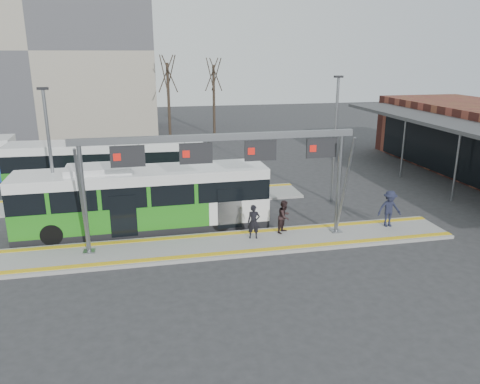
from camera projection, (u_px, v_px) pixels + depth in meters
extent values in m
plane|color=#2D2D30|center=(231.00, 246.00, 22.34)|extent=(120.00, 120.00, 0.00)
cube|color=gray|center=(231.00, 244.00, 22.32)|extent=(22.00, 3.00, 0.15)
cube|color=gray|center=(143.00, 200.00, 29.00)|extent=(20.00, 3.00, 0.15)
cube|color=yellow|center=(226.00, 234.00, 23.37)|extent=(22.00, 0.35, 0.02)
cube|color=yellow|center=(235.00, 252.00, 21.22)|extent=(22.00, 0.35, 0.02)
cube|color=yellow|center=(142.00, 193.00, 30.06)|extent=(20.00, 0.35, 0.02)
cylinder|color=slate|center=(84.00, 199.00, 20.54)|extent=(0.20, 0.20, 5.05)
cube|color=slate|center=(89.00, 251.00, 21.26)|extent=(0.50, 0.50, 0.06)
cylinder|color=slate|center=(82.00, 204.00, 19.89)|extent=(0.12, 1.46, 4.90)
cylinder|color=slate|center=(339.00, 184.00, 22.96)|extent=(0.20, 0.20, 5.05)
cube|color=slate|center=(336.00, 231.00, 23.68)|extent=(0.50, 0.50, 0.06)
cylinder|color=slate|center=(345.00, 187.00, 22.31)|extent=(0.12, 1.46, 4.90)
cube|color=slate|center=(218.00, 137.00, 21.03)|extent=(13.00, 0.25, 0.30)
cube|color=black|center=(128.00, 156.00, 20.42)|extent=(1.50, 0.12, 0.95)
cube|color=red|center=(117.00, 157.00, 20.26)|extent=(0.32, 0.02, 0.32)
cube|color=black|center=(196.00, 153.00, 21.03)|extent=(1.50, 0.12, 0.95)
cube|color=red|center=(186.00, 154.00, 20.87)|extent=(0.32, 0.02, 0.32)
cube|color=black|center=(260.00, 151.00, 21.63)|extent=(1.50, 0.12, 0.95)
cube|color=red|center=(251.00, 151.00, 21.47)|extent=(0.32, 0.02, 0.32)
cube|color=black|center=(321.00, 148.00, 22.23)|extent=(1.50, 0.12, 0.95)
cube|color=red|center=(313.00, 149.00, 22.08)|extent=(0.32, 0.02, 0.32)
cylinder|color=slate|center=(456.00, 167.00, 28.45)|extent=(0.14, 0.14, 4.30)
cylinder|color=slate|center=(403.00, 148.00, 34.07)|extent=(0.14, 0.14, 4.30)
cube|color=#9E9584|center=(40.00, 51.00, 50.63)|extent=(24.00, 12.00, 18.00)
cube|color=black|center=(146.00, 225.00, 24.48)|extent=(12.71, 2.88, 0.37)
cube|color=#247A1A|center=(145.00, 211.00, 24.25)|extent=(12.71, 2.88, 1.21)
cube|color=black|center=(144.00, 190.00, 23.92)|extent=(12.71, 2.80, 1.06)
cube|color=white|center=(143.00, 175.00, 23.70)|extent=(12.71, 2.88, 0.53)
cube|color=orange|center=(263.00, 170.00, 25.09)|extent=(0.08, 1.89, 0.30)
cube|color=white|center=(99.00, 169.00, 23.12)|extent=(3.19, 1.93, 0.32)
cylinder|color=black|center=(52.00, 234.00, 22.31)|extent=(1.06, 0.33, 1.06)
cylinder|color=black|center=(59.00, 218.00, 24.54)|extent=(1.06, 0.33, 1.06)
cylinder|color=black|center=(221.00, 221.00, 24.08)|extent=(1.06, 0.33, 1.06)
cylinder|color=black|center=(213.00, 207.00, 26.31)|extent=(1.06, 0.33, 1.06)
cube|color=black|center=(109.00, 185.00, 31.75)|extent=(12.79, 3.28, 0.37)
cube|color=#247A1A|center=(108.00, 174.00, 31.52)|extent=(12.79, 3.28, 1.22)
cube|color=black|center=(107.00, 158.00, 31.19)|extent=(12.79, 3.20, 1.06)
cube|color=white|center=(106.00, 146.00, 30.97)|extent=(12.79, 3.28, 0.53)
cylinder|color=black|center=(35.00, 188.00, 29.82)|extent=(1.07, 0.37, 1.06)
cylinder|color=black|center=(44.00, 179.00, 32.08)|extent=(1.07, 0.37, 1.06)
cylinder|color=black|center=(166.00, 183.00, 31.12)|extent=(1.07, 0.37, 1.06)
cylinder|color=black|center=(165.00, 174.00, 33.38)|extent=(1.07, 0.37, 1.06)
imported|color=black|center=(254.00, 222.00, 22.64)|extent=(0.68, 0.52, 1.67)
imported|color=black|center=(284.00, 216.00, 23.36)|extent=(1.03, 1.02, 1.68)
imported|color=#1D1F34|center=(389.00, 209.00, 24.14)|extent=(1.30, 0.82, 1.92)
cylinder|color=#382B21|center=(169.00, 104.00, 46.53)|extent=(0.28, 0.28, 7.86)
cylinder|color=#382B21|center=(214.00, 101.00, 50.55)|extent=(0.28, 0.28, 7.56)
cylinder|color=slate|center=(52.00, 164.00, 22.95)|extent=(0.16, 0.16, 7.23)
cube|color=black|center=(43.00, 88.00, 21.91)|extent=(0.50, 0.25, 0.12)
cylinder|color=slate|center=(335.00, 142.00, 27.82)|extent=(0.16, 0.16, 7.52)
cube|color=black|center=(339.00, 77.00, 26.74)|extent=(0.50, 0.25, 0.12)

